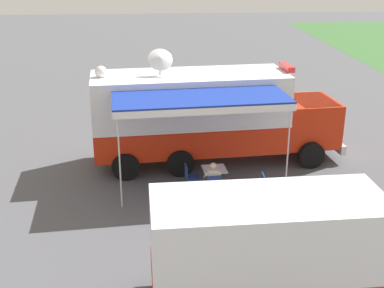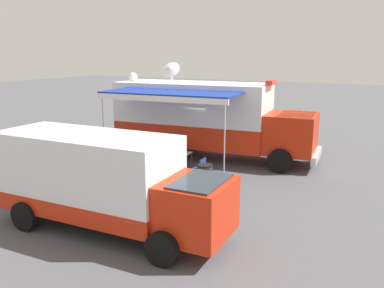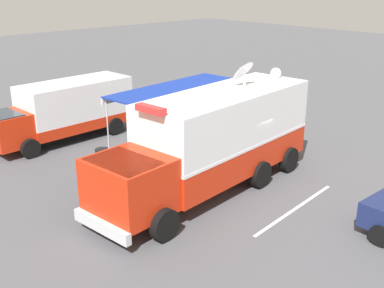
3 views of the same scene
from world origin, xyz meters
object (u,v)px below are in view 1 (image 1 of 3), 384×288
Objects in this scene: water_bottle at (213,167)px; folding_chair_at_table at (214,185)px; command_truck at (209,114)px; folding_table at (214,170)px; car_behind_truck at (164,91)px; support_truck at (290,249)px; folding_chair_beside_table at (190,175)px; seated_responder at (213,178)px; trash_bin at (283,196)px; folding_chair_spare_by_truck at (259,184)px.

folding_chair_at_table is at bearing -5.76° from water_bottle.
command_truck is 43.12× the size of water_bottle.
folding_table is 10.01m from car_behind_truck.
water_bottle is 0.05× the size of car_behind_truck.
support_truck is at bearing 8.79° from car_behind_truck.
folding_chair_beside_table is at bearing -98.50° from water_bottle.
seated_responder is at bearing -3.87° from command_truck.
trash_bin is 0.13× the size of support_truck.
trash_bin is at bearing 36.74° from folding_chair_spare_by_truck.
trash_bin is (0.92, 2.11, -0.06)m from folding_chair_at_table.
car_behind_truck is (-7.47, -1.56, -1.06)m from command_truck.
command_truck is at bearing -173.86° from support_truck.
seated_responder reaches higher than trash_bin.
seated_responder is (-0.29, -1.52, 0.14)m from folding_chair_spare_by_truck.
folding_chair_beside_table is (-0.03, -0.85, -0.16)m from folding_table.
folding_chair_at_table is at bearing -168.23° from support_truck.
folding_chair_spare_by_truck is 0.70× the size of seated_responder.
car_behind_truck is (-11.62, -3.48, 0.42)m from trash_bin.
seated_responder is at bearing -12.28° from folding_table.
support_truck reaches higher than folding_chair_beside_table.
car_behind_truck is (-9.87, -0.64, 0.37)m from folding_chair_beside_table.
folding_chair_spare_by_truck is at bearing 14.88° from car_behind_truck.
command_truck is at bearing 178.28° from folding_table.
water_bottle is 10.10m from car_behind_truck.
folding_chair_beside_table is 2.42m from folding_chair_spare_by_truck.
command_truck reaches higher than folding_chair_spare_by_truck.
seated_responder is (0.52, -0.09, -0.18)m from water_bottle.
folding_chair_beside_table is (-0.12, -0.80, -0.32)m from water_bottle.
command_truck reaches higher than water_bottle.
seated_responder is 0.29× the size of car_behind_truck.
folding_chair_spare_by_truck is 1.02m from trash_bin.
command_truck is 11.10× the size of folding_chair_spare_by_truck.
seated_responder is (-0.19, -0.02, 0.14)m from folding_chair_at_table.
support_truck is (8.57, 0.92, -0.56)m from command_truck.
folding_table is 0.63m from seated_responder.
folding_chair_spare_by_truck is 0.20× the size of car_behind_truck.
water_bottle is 2.63m from trash_bin.
command_truck is at bearing 159.00° from folding_chair_beside_table.
folding_chair_beside_table is 6.50m from support_truck.
trash_bin is at bearing 58.47° from folding_chair_beside_table.
folding_chair_beside_table is at bearing -138.48° from folding_chair_at_table.
seated_responder reaches higher than folding_chair_beside_table.
folding_table is at bearing 171.65° from folding_chair_at_table.
trash_bin is 0.21× the size of car_behind_truck.
support_truck is (5.53, 1.13, 0.73)m from seated_responder.
trash_bin is 4.63m from support_truck.
support_truck reaches higher than folding_table.
folding_chair_at_table and folding_chair_spare_by_truck have the same top height.
folding_chair_beside_table is 0.13× the size of support_truck.
folding_chair_at_table is (0.80, -0.12, -0.16)m from folding_table.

